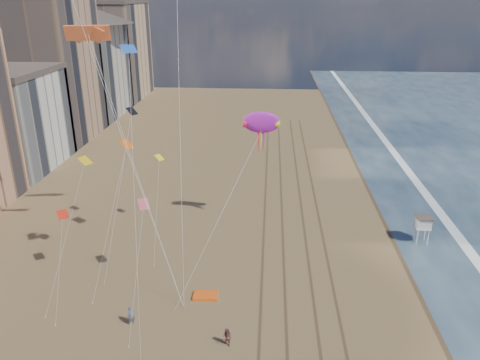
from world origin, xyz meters
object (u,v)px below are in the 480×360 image
Objects in this scene: grounded_kite at (206,296)px; kite_flyer_b at (227,338)px; lifeguard_stand at (423,223)px; show_kite at (261,123)px; kite_flyer_a at (131,316)px.

kite_flyer_b is (2.83, -6.88, 0.73)m from grounded_kite.
lifeguard_stand is 22.94m from show_kite.
kite_flyer_a reaches higher than kite_flyer_b.
kite_flyer_a is at bearing -119.61° from show_kite.
lifeguard_stand is 1.80× the size of kite_flyer_a.
kite_flyer_b is (-2.17, -21.89, -13.26)m from show_kite.
kite_flyer_a reaches higher than grounded_kite.
lifeguard_stand is 29.53m from kite_flyer_b.
kite_flyer_a is (-11.18, -19.68, -13.17)m from show_kite.
show_kite reaches higher than lifeguard_stand.
grounded_kite is 21.13m from show_kite.
show_kite is 25.69m from kite_flyer_b.
lifeguard_stand is at bearing 26.67° from grounded_kite.
lifeguard_stand reaches higher than grounded_kite.
show_kite reaches higher than kite_flyer_a.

